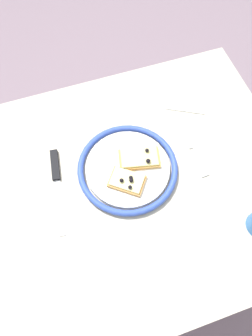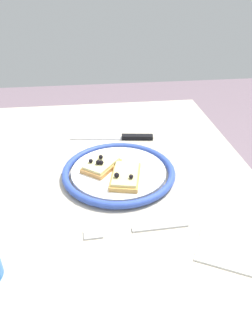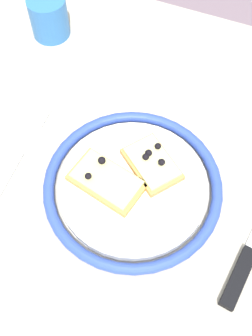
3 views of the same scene
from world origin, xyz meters
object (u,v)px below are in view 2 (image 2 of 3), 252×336
Objects in this scene: fork at (136,230)px; pizza_slice_near at (126,176)px; napkin at (242,248)px; dining_table at (103,204)px; knife at (126,137)px; plate at (119,172)px; pizza_slice_far at (101,164)px.

pizza_slice_near is at bearing 0.37° from fork.
pizza_slice_near is at bearing 39.39° from napkin.
fork is at bearing -165.46° from dining_table.
pizza_slice_near is 0.50× the size of knife.
dining_table is 3.42× the size of plate.
dining_table is at bearing 14.54° from fork.
napkin is at bearing -161.14° from knife.
plate is at bearing 36.80° from napkin.
napkin is (-0.22, -0.18, -0.02)m from pizza_slice_near.
knife is at bearing -7.30° from pizza_slice_near.
pizza_slice_near reaches higher than fork.
pizza_slice_near reaches higher than plate.
pizza_slice_near is 0.08m from pizza_slice_far.
pizza_slice_near is 0.81× the size of napkin.
pizza_slice_near is 0.29m from napkin.
pizza_slice_near and pizza_slice_far have the same top height.
pizza_slice_far reaches higher than fork.
plate is 0.05m from pizza_slice_far.
pizza_slice_near is at bearing 172.70° from knife.
knife is 0.38m from fork.
plate is 0.32m from napkin.
knife is at bearing 18.86° from napkin.
dining_table is at bearing 44.56° from pizza_slice_near.
dining_table is at bearing -158.27° from pizza_slice_far.
pizza_slice_far is (0.02, 0.04, 0.01)m from plate.
plate is 2.48× the size of pizza_slice_far.
napkin reaches higher than dining_table.
napkin is (-0.44, -0.15, -0.00)m from knife.
knife is 1.62× the size of napkin.
fork is 0.19m from napkin.
pizza_slice_far reaches higher than dining_table.
fork is at bearing 175.77° from knife.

